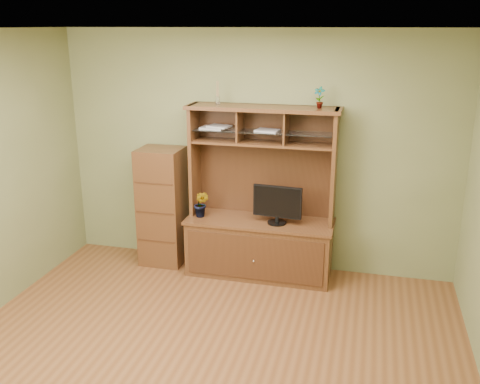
% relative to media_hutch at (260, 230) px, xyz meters
% --- Properties ---
extents(room, '(4.54, 4.04, 2.74)m').
position_rel_media_hutch_xyz_m(room, '(-0.11, -1.73, 0.83)').
color(room, brown).
rests_on(room, ground).
extents(media_hutch, '(1.66, 0.61, 1.90)m').
position_rel_media_hutch_xyz_m(media_hutch, '(0.00, 0.00, 0.00)').
color(media_hutch, '#3F2412').
rests_on(media_hutch, room).
extents(monitor, '(0.53, 0.21, 0.42)m').
position_rel_media_hutch_xyz_m(monitor, '(0.20, -0.08, 0.35)').
color(monitor, black).
rests_on(monitor, media_hutch).
extents(orchid_plant, '(0.19, 0.16, 0.31)m').
position_rel_media_hutch_xyz_m(orchid_plant, '(-0.66, -0.08, 0.28)').
color(orchid_plant, '#22511B').
rests_on(orchid_plant, media_hutch).
extents(top_plant, '(0.14, 0.11, 0.22)m').
position_rel_media_hutch_xyz_m(top_plant, '(0.59, 0.08, 1.49)').
color(top_plant, '#2F5F21').
rests_on(top_plant, media_hutch).
extents(reed_diffuser, '(0.05, 0.05, 0.25)m').
position_rel_media_hutch_xyz_m(reed_diffuser, '(-0.50, 0.08, 1.48)').
color(reed_diffuser, silver).
rests_on(reed_diffuser, media_hutch).
extents(magazines, '(0.89, 0.23, 0.04)m').
position_rel_media_hutch_xyz_m(magazines, '(-0.34, 0.08, 1.13)').
color(magazines, '#A4A4A9').
rests_on(magazines, media_hutch).
extents(side_cabinet, '(0.49, 0.45, 1.39)m').
position_rel_media_hutch_xyz_m(side_cabinet, '(-1.18, 0.03, 0.17)').
color(side_cabinet, '#3F2412').
rests_on(side_cabinet, room).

